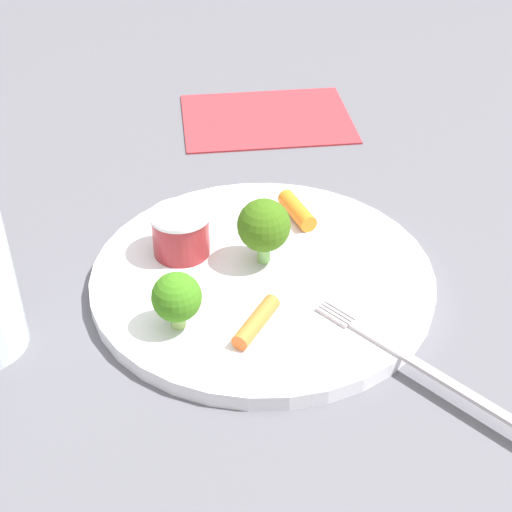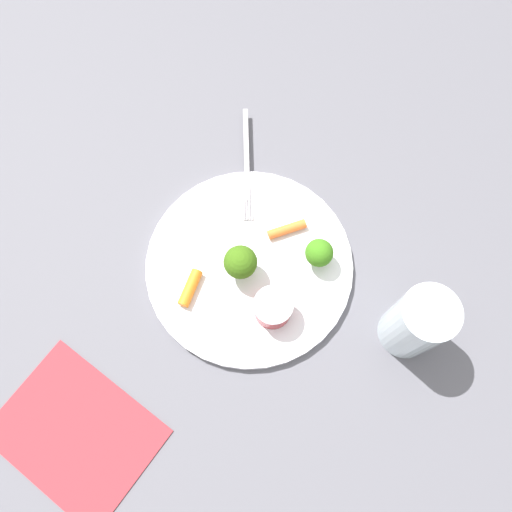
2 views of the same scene
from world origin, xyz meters
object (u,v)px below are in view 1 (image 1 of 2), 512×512
carrot_stick_0 (297,210)px  broccoli_floret_0 (258,226)px  sauce_cup (181,233)px  napkin (267,118)px  broccoli_floret_1 (177,298)px  carrot_stick_1 (263,322)px  plate (262,278)px  fork (414,362)px

carrot_stick_0 → broccoli_floret_0: bearing=-114.4°
sauce_cup → napkin: sauce_cup is taller
sauce_cup → broccoli_floret_1: size_ratio=1.08×
broccoli_floret_1 → carrot_stick_1: 0.06m
broccoli_floret_0 → sauce_cup: bearing=173.4°
plate → broccoli_floret_1: 0.09m
napkin → carrot_stick_0: bearing=-79.6°
plate → sauce_cup: (-0.06, 0.02, 0.02)m
sauce_cup → broccoli_floret_0: (0.06, -0.01, 0.01)m
broccoli_floret_1 → carrot_stick_1: (0.06, 0.00, -0.02)m
sauce_cup → carrot_stick_1: 0.11m
plate → napkin: plate is taller
broccoli_floret_1 → fork: bearing=-9.1°
plate → broccoli_floret_0: (-0.00, 0.01, 0.04)m
sauce_cup → carrot_stick_1: (0.07, -0.09, -0.01)m
broccoli_floret_1 → broccoli_floret_0: bearing=58.2°
broccoli_floret_0 → fork: broccoli_floret_0 is taller
sauce_cup → broccoli_floret_0: size_ratio=0.88×
broccoli_floret_0 → broccoli_floret_1: broccoli_floret_0 is taller
carrot_stick_1 → fork: 0.10m
carrot_stick_0 → carrot_stick_1: 0.14m
broccoli_floret_0 → broccoli_floret_1: size_ratio=1.24×
plate → fork: (0.11, -0.09, 0.01)m
broccoli_floret_0 → broccoli_floret_1: (-0.05, -0.08, -0.01)m
broccoli_floret_1 → carrot_stick_0: bearing=61.3°
plate → sauce_cup: 0.07m
broccoli_floret_1 → carrot_stick_1: bearing=1.1°
sauce_cup → napkin: bearing=79.0°
broccoli_floret_1 → carrot_stick_1: broccoli_floret_1 is taller
sauce_cup → carrot_stick_1: sauce_cup is taller
sauce_cup → broccoli_floret_0: broccoli_floret_0 is taller
broccoli_floret_1 → carrot_stick_0: size_ratio=0.93×
sauce_cup → fork: (0.17, -0.11, -0.02)m
broccoli_floret_0 → carrot_stick_1: (0.01, -0.08, -0.03)m
plate → broccoli_floret_0: size_ratio=4.89×
sauce_cup → carrot_stick_0: sauce_cup is taller
broccoli_floret_1 → sauce_cup: bearing=97.1°
plate → fork: size_ratio=1.95×
broccoli_floret_1 → fork: size_ratio=0.32×
sauce_cup → broccoli_floret_0: bearing=-6.6°
plate → fork: 0.14m
broccoli_floret_1 → napkin: 0.35m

